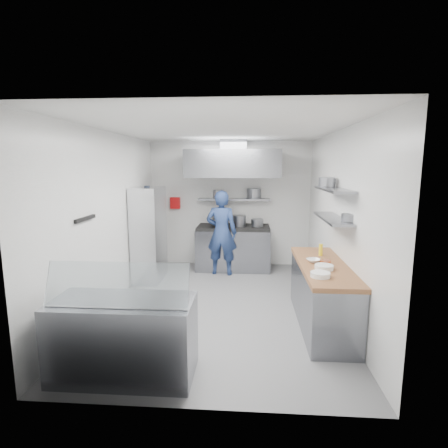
# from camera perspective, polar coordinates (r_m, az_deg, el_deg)

# --- Properties ---
(floor) EXTENTS (5.00, 5.00, 0.00)m
(floor) POSITION_cam_1_polar(r_m,az_deg,el_deg) (5.88, -0.43, -13.08)
(floor) COLOR #5F5F62
(floor) RESTS_ON ground
(ceiling) EXTENTS (5.00, 5.00, 0.00)m
(ceiling) POSITION_cam_1_polar(r_m,az_deg,el_deg) (5.46, -0.46, 15.20)
(ceiling) COLOR silver
(ceiling) RESTS_ON wall_back
(wall_back) EXTENTS (3.60, 2.80, 0.02)m
(wall_back) POSITION_cam_1_polar(r_m,az_deg,el_deg) (7.97, 0.97, 3.29)
(wall_back) COLOR white
(wall_back) RESTS_ON floor
(wall_front) EXTENTS (3.60, 2.80, 0.02)m
(wall_front) POSITION_cam_1_polar(r_m,az_deg,el_deg) (3.07, -4.14, -6.68)
(wall_front) COLOR white
(wall_front) RESTS_ON floor
(wall_left) EXTENTS (2.80, 5.00, 0.02)m
(wall_left) POSITION_cam_1_polar(r_m,az_deg,el_deg) (5.92, -18.10, 0.69)
(wall_left) COLOR white
(wall_left) RESTS_ON floor
(wall_right) EXTENTS (2.80, 5.00, 0.02)m
(wall_right) POSITION_cam_1_polar(r_m,az_deg,el_deg) (5.65, 18.07, 0.30)
(wall_right) COLOR white
(wall_right) RESTS_ON floor
(gas_range) EXTENTS (1.60, 0.80, 0.90)m
(gas_range) POSITION_cam_1_polar(r_m,az_deg,el_deg) (7.74, 1.53, -4.05)
(gas_range) COLOR gray
(gas_range) RESTS_ON floor
(cooktop) EXTENTS (1.57, 0.78, 0.06)m
(cooktop) POSITION_cam_1_polar(r_m,az_deg,el_deg) (7.64, 1.55, -0.55)
(cooktop) COLOR black
(cooktop) RESTS_ON gas_range
(stock_pot_left) EXTENTS (0.30, 0.30, 0.20)m
(stock_pot_left) POSITION_cam_1_polar(r_m,az_deg,el_deg) (7.90, -0.92, 0.75)
(stock_pot_left) COLOR slate
(stock_pot_left) RESTS_ON cooktop
(stock_pot_mid) EXTENTS (0.31, 0.31, 0.24)m
(stock_pot_mid) POSITION_cam_1_polar(r_m,az_deg,el_deg) (7.59, 2.43, 0.54)
(stock_pot_mid) COLOR slate
(stock_pot_mid) RESTS_ON cooktop
(stock_pot_right) EXTENTS (0.26, 0.26, 0.16)m
(stock_pot_right) POSITION_cam_1_polar(r_m,az_deg,el_deg) (7.61, 5.44, 0.22)
(stock_pot_right) COLOR slate
(stock_pot_right) RESTS_ON cooktop
(over_range_shelf) EXTENTS (1.60, 0.30, 0.04)m
(over_range_shelf) POSITION_cam_1_polar(r_m,az_deg,el_deg) (7.80, 1.64, 4.03)
(over_range_shelf) COLOR gray
(over_range_shelf) RESTS_ON wall_back
(shelf_pot_a) EXTENTS (0.23, 0.23, 0.18)m
(shelf_pot_a) POSITION_cam_1_polar(r_m,az_deg,el_deg) (7.98, -1.00, 4.95)
(shelf_pot_a) COLOR slate
(shelf_pot_a) RESTS_ON over_range_shelf
(shelf_pot_b) EXTENTS (0.32, 0.32, 0.22)m
(shelf_pot_b) POSITION_cam_1_polar(r_m,az_deg,el_deg) (7.87, 4.88, 5.01)
(shelf_pot_b) COLOR slate
(shelf_pot_b) RESTS_ON over_range_shelf
(extractor_hood) EXTENTS (1.90, 1.15, 0.55)m
(extractor_hood) POSITION_cam_1_polar(r_m,az_deg,el_deg) (7.35, 1.53, 9.80)
(extractor_hood) COLOR gray
(extractor_hood) RESTS_ON wall_back
(hood_duct) EXTENTS (0.55, 0.55, 0.24)m
(hood_duct) POSITION_cam_1_polar(r_m,az_deg,el_deg) (7.59, 1.62, 12.66)
(hood_duct) COLOR slate
(hood_duct) RESTS_ON extractor_hood
(red_firebox) EXTENTS (0.22, 0.10, 0.26)m
(red_firebox) POSITION_cam_1_polar(r_m,az_deg,el_deg) (8.08, -7.96, 3.42)
(red_firebox) COLOR red
(red_firebox) RESTS_ON wall_back
(chef) EXTENTS (0.70, 0.51, 1.77)m
(chef) POSITION_cam_1_polar(r_m,az_deg,el_deg) (7.25, -0.42, -1.44)
(chef) COLOR navy
(chef) RESTS_ON floor
(wire_rack) EXTENTS (0.50, 0.90, 1.85)m
(wire_rack) POSITION_cam_1_polar(r_m,az_deg,el_deg) (7.05, -12.15, -1.64)
(wire_rack) COLOR silver
(wire_rack) RESTS_ON floor
(rack_bin_a) EXTENTS (0.16, 0.20, 0.18)m
(rack_bin_a) POSITION_cam_1_polar(r_m,az_deg,el_deg) (6.84, -12.68, -3.06)
(rack_bin_a) COLOR white
(rack_bin_a) RESTS_ON wire_rack
(rack_bin_b) EXTENTS (0.15, 0.19, 0.17)m
(rack_bin_b) POSITION_cam_1_polar(r_m,az_deg,el_deg) (7.16, -11.84, 1.59)
(rack_bin_b) COLOR yellow
(rack_bin_b) RESTS_ON wire_rack
(rack_jar) EXTENTS (0.10, 0.10, 0.18)m
(rack_jar) POSITION_cam_1_polar(r_m,az_deg,el_deg) (6.73, -12.46, 5.36)
(rack_jar) COLOR black
(rack_jar) RESTS_ON wire_rack
(knife_strip) EXTENTS (0.04, 0.55, 0.05)m
(knife_strip) POSITION_cam_1_polar(r_m,az_deg,el_deg) (5.07, -21.72, 0.82)
(knife_strip) COLOR black
(knife_strip) RESTS_ON wall_left
(prep_counter_base) EXTENTS (0.62, 2.00, 0.84)m
(prep_counter_base) POSITION_cam_1_polar(r_m,az_deg,el_deg) (5.26, 15.65, -11.31)
(prep_counter_base) COLOR gray
(prep_counter_base) RESTS_ON floor
(prep_counter_top) EXTENTS (0.65, 2.04, 0.06)m
(prep_counter_top) POSITION_cam_1_polar(r_m,az_deg,el_deg) (5.12, 15.88, -6.59)
(prep_counter_top) COLOR brown
(prep_counter_top) RESTS_ON prep_counter_base
(plate_stack_a) EXTENTS (0.24, 0.24, 0.06)m
(plate_stack_a) POSITION_cam_1_polar(r_m,az_deg,el_deg) (4.50, 15.44, -7.97)
(plate_stack_a) COLOR white
(plate_stack_a) RESTS_ON prep_counter_top
(plate_stack_b) EXTENTS (0.24, 0.24, 0.06)m
(plate_stack_b) POSITION_cam_1_polar(r_m,az_deg,el_deg) (4.84, 16.01, -6.78)
(plate_stack_b) COLOR white
(plate_stack_b) RESTS_ON prep_counter_top
(copper_pan) EXTENTS (0.15, 0.15, 0.06)m
(copper_pan) POSITION_cam_1_polar(r_m,az_deg,el_deg) (5.08, 16.20, -6.02)
(copper_pan) COLOR #CD6439
(copper_pan) RESTS_ON prep_counter_top
(squeeze_bottle) EXTENTS (0.06, 0.06, 0.18)m
(squeeze_bottle) POSITION_cam_1_polar(r_m,az_deg,el_deg) (5.54, 15.51, -4.08)
(squeeze_bottle) COLOR yellow
(squeeze_bottle) RESTS_ON prep_counter_top
(mixing_bowl) EXTENTS (0.25, 0.25, 0.05)m
(mixing_bowl) POSITION_cam_1_polar(r_m,az_deg,el_deg) (5.16, 14.43, -5.79)
(mixing_bowl) COLOR white
(mixing_bowl) RESTS_ON prep_counter_top
(wall_shelf_lower) EXTENTS (0.30, 1.30, 0.04)m
(wall_shelf_lower) POSITION_cam_1_polar(r_m,az_deg,el_deg) (5.31, 17.22, 0.88)
(wall_shelf_lower) COLOR gray
(wall_shelf_lower) RESTS_ON wall_right
(wall_shelf_upper) EXTENTS (0.30, 1.30, 0.04)m
(wall_shelf_upper) POSITION_cam_1_polar(r_m,az_deg,el_deg) (5.27, 17.44, 5.40)
(wall_shelf_upper) COLOR gray
(wall_shelf_upper) RESTS_ON wall_right
(shelf_pot_c) EXTENTS (0.21, 0.21, 0.10)m
(shelf_pot_c) POSITION_cam_1_polar(r_m,az_deg,el_deg) (4.97, 19.79, 0.99)
(shelf_pot_c) COLOR slate
(shelf_pot_c) RESTS_ON wall_shelf_lower
(shelf_pot_d) EXTENTS (0.26, 0.26, 0.14)m
(shelf_pot_d) POSITION_cam_1_polar(r_m,az_deg,el_deg) (5.70, 16.46, 6.62)
(shelf_pot_d) COLOR slate
(shelf_pot_d) RESTS_ON wall_shelf_upper
(display_case) EXTENTS (1.50, 0.70, 0.85)m
(display_case) POSITION_cam_1_polar(r_m,az_deg,el_deg) (4.09, -15.99, -17.45)
(display_case) COLOR gray
(display_case) RESTS_ON floor
(display_glass) EXTENTS (1.47, 0.19, 0.42)m
(display_glass) POSITION_cam_1_polar(r_m,az_deg,el_deg) (3.74, -17.08, -9.38)
(display_glass) COLOR silver
(display_glass) RESTS_ON display_case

